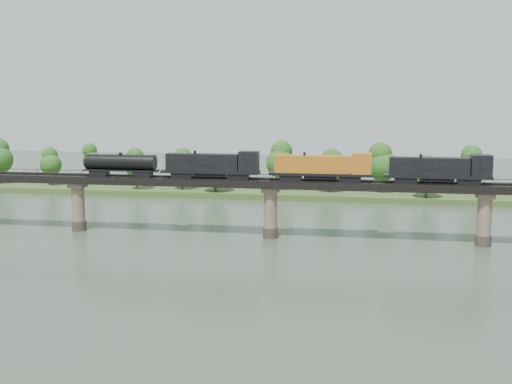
# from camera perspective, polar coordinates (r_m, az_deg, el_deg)

# --- Properties ---
(ground) EXTENTS (400.00, 400.00, 0.00)m
(ground) POSITION_cam_1_polar(r_m,az_deg,el_deg) (97.73, -1.34, -7.93)
(ground) COLOR #364334
(ground) RESTS_ON ground
(far_bank) EXTENTS (300.00, 24.00, 1.60)m
(far_bank) POSITION_cam_1_polar(r_m,az_deg,el_deg) (179.84, 3.87, 0.03)
(far_bank) COLOR #355120
(far_bank) RESTS_ON ground
(bridge) EXTENTS (236.00, 30.00, 11.50)m
(bridge) POSITION_cam_1_polar(r_m,az_deg,el_deg) (125.24, 1.29, -1.63)
(bridge) COLOR #473A2D
(bridge) RESTS_ON ground
(bridge_superstructure) EXTENTS (220.00, 4.90, 0.75)m
(bridge_superstructure) POSITION_cam_1_polar(r_m,az_deg,el_deg) (124.25, 1.30, 1.24)
(bridge_superstructure) COLOR black
(bridge_superstructure) RESTS_ON bridge
(far_treeline) EXTENTS (289.06, 17.54, 13.60)m
(far_treeline) POSITION_cam_1_polar(r_m,az_deg,el_deg) (175.42, 1.08, 2.48)
(far_treeline) COLOR #382619
(far_treeline) RESTS_ON far_bank
(freight_train) EXTENTS (79.22, 3.09, 5.45)m
(freight_train) POSITION_cam_1_polar(r_m,az_deg,el_deg) (123.61, 2.50, 2.27)
(freight_train) COLOR black
(freight_train) RESTS_ON bridge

